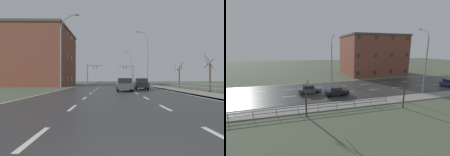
{
  "view_description": "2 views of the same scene",
  "coord_description": "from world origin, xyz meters",
  "views": [
    {
      "loc": [
        -0.51,
        -3.23,
        1.47
      ],
      "look_at": [
        0.59,
        69.89,
        1.82
      ],
      "focal_mm": 33.95,
      "sensor_mm": 36.0,
      "label": 1
    },
    {
      "loc": [
        27.93,
        19.65,
        8.06
      ],
      "look_at": [
        0.0,
        27.58,
        2.3
      ],
      "focal_mm": 23.77,
      "sensor_mm": 36.0,
      "label": 2
    }
  ],
  "objects": [
    {
      "name": "guardrail",
      "position": [
        9.85,
        19.58,
        0.7
      ],
      "size": [
        0.07,
        25.29,
        1.0
      ],
      "color": "#515459",
      "rests_on": "ground"
    },
    {
      "name": "sidewalk_right",
      "position": [
        8.43,
        60.0,
        0.06
      ],
      "size": [
        3.0,
        120.0,
        0.12
      ],
      "color": "gray",
      "rests_on": "ground"
    },
    {
      "name": "street_lamp_midground",
      "position": [
        7.47,
        41.11,
        5.64
      ],
      "size": [
        2.31,
        0.24,
        11.47
      ],
      "color": "slate",
      "rests_on": "ground"
    },
    {
      "name": "brick_building",
      "position": [
        -16.04,
        43.62,
        6.14
      ],
      "size": [
        13.93,
        18.18,
        12.25
      ],
      "color": "brown",
      "rests_on": "ground"
    },
    {
      "name": "bare_tree_mid",
      "position": [
        11.8,
        33.61,
        2.02
      ],
      "size": [
        1.63,
        1.54,
        4.39
      ],
      "color": "#423328",
      "rests_on": "ground"
    },
    {
      "name": "bare_tree_near",
      "position": [
        10.92,
        20.56,
        1.87
      ],
      "size": [
        1.16,
        1.16,
        4.44
      ],
      "color": "#423328",
      "rests_on": "ground"
    },
    {
      "name": "traffic_signal_right",
      "position": [
        6.67,
        69.71,
        4.24
      ],
      "size": [
        5.11,
        0.36,
        6.17
      ],
      "color": "#38383A",
      "rests_on": "ground"
    },
    {
      "name": "ground_plane",
      "position": [
        0.0,
        48.0,
        -0.06
      ],
      "size": [
        160.0,
        160.0,
        0.12
      ],
      "color": "#4C5642"
    },
    {
      "name": "street_lamp_left_bank",
      "position": [
        -7.42,
        28.13,
        5.39
      ],
      "size": [
        2.78,
        0.24,
        11.07
      ],
      "color": "slate",
      "rests_on": "ground"
    },
    {
      "name": "car_mid_centre",
      "position": [
        4.22,
        51.81,
        0.8
      ],
      "size": [
        2.01,
        4.19,
        1.57
      ],
      "rotation": [
        0.0,
        0.0,
        0.06
      ],
      "color": "navy",
      "rests_on": "ground"
    },
    {
      "name": "car_near_left",
      "position": [
        1.35,
        21.76,
        0.8
      ],
      "size": [
        1.85,
        4.11,
        1.57
      ],
      "rotation": [
        0.0,
        0.0,
        -0.0
      ],
      "color": "#474C51",
      "rests_on": "ground"
    },
    {
      "name": "traffic_signal_left",
      "position": [
        -6.68,
        69.7,
        4.33
      ],
      "size": [
        5.1,
        0.36,
        6.33
      ],
      "color": "#38383A",
      "rests_on": "ground"
    },
    {
      "name": "street_lamp_distant",
      "position": [
        7.46,
        73.55,
        5.58
      ],
      "size": [
        2.4,
        0.24,
        11.38
      ],
      "color": "slate",
      "rests_on": "ground"
    },
    {
      "name": "road_asphalt_strip",
      "position": [
        0.0,
        60.0,
        0.01
      ],
      "size": [
        14.0,
        120.0,
        0.03
      ],
      "color": "#303033",
      "rests_on": "ground"
    },
    {
      "name": "car_far_left",
      "position": [
        3.97,
        26.16,
        0.8
      ],
      "size": [
        1.94,
        4.15,
        1.57
      ],
      "rotation": [
        0.0,
        0.0,
        -0.03
      ],
      "color": "black",
      "rests_on": "ground"
    }
  ]
}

